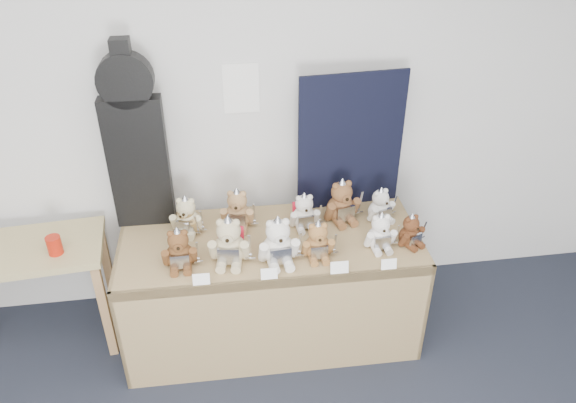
{
  "coord_description": "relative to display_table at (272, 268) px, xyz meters",
  "views": [
    {
      "loc": [
        0.19,
        -0.61,
        2.68
      ],
      "look_at": [
        0.56,
        1.92,
        1.05
      ],
      "focal_mm": 35.0,
      "sensor_mm": 36.0,
      "label": 1
    }
  ],
  "objects": [
    {
      "name": "room_shell",
      "position": [
        -0.1,
        0.54,
        0.91
      ],
      "size": [
        6.0,
        6.0,
        6.0
      ],
      "color": "silver",
      "rests_on": "floor"
    },
    {
      "name": "display_table",
      "position": [
        0.0,
        0.0,
        0.0
      ],
      "size": [
        1.77,
        0.76,
        0.73
      ],
      "rotation": [
        0.0,
        0.0,
        -0.02
      ],
      "color": "#93734A",
      "rests_on": "floor"
    },
    {
      "name": "side_table",
      "position": [
        -1.41,
        0.2,
        0.03
      ],
      "size": [
        0.91,
        0.55,
        0.73
      ],
      "rotation": [
        0.0,
        0.0,
        0.08
      ],
      "color": "tan",
      "rests_on": "floor"
    },
    {
      "name": "guitar_case",
      "position": [
        -0.72,
        0.38,
        0.7
      ],
      "size": [
        0.34,
        0.11,
        1.12
      ],
      "rotation": [
        0.0,
        0.0,
        -0.02
      ],
      "color": "black",
      "rests_on": "display_table"
    },
    {
      "name": "navy_board",
      "position": [
        0.54,
        0.39,
        0.59
      ],
      "size": [
        0.65,
        0.07,
        0.87
      ],
      "primitive_type": "cube",
      "rotation": [
        0.0,
        0.0,
        0.07
      ],
      "color": "black",
      "rests_on": "display_table"
    },
    {
      "name": "red_cup",
      "position": [
        -1.21,
        0.12,
        0.21
      ],
      "size": [
        0.08,
        0.08,
        0.11
      ],
      "primitive_type": "cylinder",
      "color": "#B31D0B",
      "rests_on": "side_table"
    },
    {
      "name": "teddy_front_far_left",
      "position": [
        -0.51,
        -0.1,
        0.26
      ],
      "size": [
        0.22,
        0.17,
        0.27
      ],
      "rotation": [
        0.0,
        0.0,
        0.02
      ],
      "color": "brown",
      "rests_on": "display_table"
    },
    {
      "name": "teddy_front_left",
      "position": [
        -0.24,
        -0.09,
        0.28
      ],
      "size": [
        0.26,
        0.23,
        0.31
      ],
      "rotation": [
        0.0,
        0.0,
        -0.16
      ],
      "color": "#BFAF87",
      "rests_on": "display_table"
    },
    {
      "name": "teddy_front_centre",
      "position": [
        0.02,
        -0.13,
        0.28
      ],
      "size": [
        0.26,
        0.21,
        0.31
      ],
      "rotation": [
        0.0,
        0.0,
        0.08
      ],
      "color": "silver",
      "rests_on": "display_table"
    },
    {
      "name": "teddy_front_right",
      "position": [
        0.24,
        -0.12,
        0.26
      ],
      "size": [
        0.2,
        0.16,
        0.25
      ],
      "rotation": [
        0.0,
        0.0,
        0.0
      ],
      "color": "olive",
      "rests_on": "display_table"
    },
    {
      "name": "teddy_front_far_right",
      "position": [
        0.61,
        -0.09,
        0.26
      ],
      "size": [
        0.2,
        0.16,
        0.25
      ],
      "rotation": [
        0.0,
        0.0,
        0.04
      ],
      "color": "silver",
      "rests_on": "display_table"
    },
    {
      "name": "teddy_front_end",
      "position": [
        0.79,
        -0.09,
        0.25
      ],
      "size": [
        0.18,
        0.18,
        0.22
      ],
      "rotation": [
        0.0,
        0.0,
        0.45
      ],
      "color": "#54301D",
      "rests_on": "display_table"
    },
    {
      "name": "teddy_back_left",
      "position": [
        -0.47,
        0.22,
        0.26
      ],
      "size": [
        0.21,
        0.19,
        0.26
      ],
      "rotation": [
        0.0,
        0.0,
        -0.21
      ],
      "color": "beige",
      "rests_on": "display_table"
    },
    {
      "name": "teddy_back_centre_left",
      "position": [
        -0.17,
        0.24,
        0.27
      ],
      "size": [
        0.23,
        0.2,
        0.28
      ],
      "rotation": [
        0.0,
        0.0,
        -0.18
      ],
      "color": "#A98154",
      "rests_on": "display_table"
    },
    {
      "name": "teddy_back_centre_right",
      "position": [
        0.22,
        0.17,
        0.26
      ],
      "size": [
        0.2,
        0.17,
        0.25
      ],
      "rotation": [
        0.0,
        0.0,
        0.05
      ],
      "color": "silver",
      "rests_on": "display_table"
    },
    {
      "name": "teddy_back_right",
      "position": [
        0.46,
        0.22,
        0.28
      ],
      "size": [
        0.25,
        0.22,
        0.3
      ],
      "rotation": [
        0.0,
        0.0,
        0.23
      ],
      "color": "brown",
      "rests_on": "display_table"
    },
    {
      "name": "teddy_back_end",
      "position": [
        0.69,
        0.18,
        0.25
      ],
      "size": [
        0.2,
        0.19,
        0.24
      ],
      "rotation": [
        0.0,
        0.0,
        0.41
      ],
      "color": "white",
      "rests_on": "display_table"
    },
    {
      "name": "teddy_back_far_left",
      "position": [
        -0.48,
        0.22,
        0.25
      ],
      "size": [
        0.19,
        0.19,
        0.23
      ],
      "rotation": [
        0.0,
        0.0,
        -0.54
      ],
      "color": "#997947",
      "rests_on": "display_table"
    },
    {
      "name": "entry_card_a",
      "position": [
        -0.4,
        -0.27,
        0.19
      ],
      "size": [
        0.09,
        0.02,
        0.06
      ],
      "primitive_type": "cube",
      "rotation": [
        -0.24,
        0.0,
        -0.02
      ],
      "color": "white",
      "rests_on": "display_table"
    },
    {
      "name": "entry_card_b",
      "position": [
        -0.04,
        -0.28,
        0.19
      ],
      "size": [
        0.09,
        0.02,
        0.06
      ],
      "primitive_type": "cube",
      "rotation": [
        -0.24,
        0.0,
        -0.02
      ],
      "color": "white",
      "rests_on": "display_table"
    },
    {
      "name": "entry_card_c",
      "position": [
        0.33,
        -0.28,
        0.2
      ],
      "size": [
        0.1,
        0.02,
        0.07
      ],
      "primitive_type": "cube",
      "rotation": [
        -0.24,
        0.0,
        -0.02
      ],
      "color": "white",
      "rests_on": "display_table"
    },
    {
      "name": "entry_card_d",
      "position": [
        0.61,
        -0.29,
        0.19
      ],
      "size": [
        0.09,
        0.02,
        0.06
      ],
      "primitive_type": "cube",
      "rotation": [
        -0.24,
        0.0,
        -0.02
      ],
      "color": "white",
      "rests_on": "display_table"
    }
  ]
}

